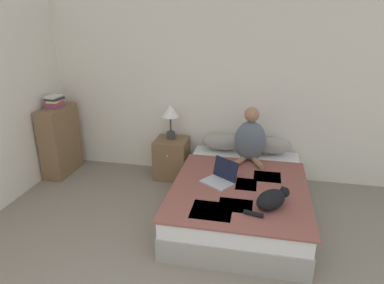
{
  "coord_description": "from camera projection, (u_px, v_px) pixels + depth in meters",
  "views": [
    {
      "loc": [
        0.44,
        -1.04,
        2.2
      ],
      "look_at": [
        -0.31,
        2.59,
        0.79
      ],
      "focal_mm": 32.0,
      "sensor_mm": 36.0,
      "label": 1
    }
  ],
  "objects": [
    {
      "name": "pillow_near",
      "position": [
        223.0,
        142.0,
        4.64
      ],
      "size": [
        0.56,
        0.25,
        0.23
      ],
      "color": "gray",
      "rests_on": "bed"
    },
    {
      "name": "bed",
      "position": [
        240.0,
        197.0,
        3.92
      ],
      "size": [
        1.45,
        2.01,
        0.44
      ],
      "color": "#9E998E",
      "rests_on": "ground_plane"
    },
    {
      "name": "bookshelf",
      "position": [
        60.0,
        141.0,
        4.87
      ],
      "size": [
        0.28,
        0.64,
        0.98
      ],
      "color": "brown",
      "rests_on": "ground_plane"
    },
    {
      "name": "pillow_far",
      "position": [
        270.0,
        145.0,
        4.52
      ],
      "size": [
        0.56,
        0.25,
        0.23
      ],
      "color": "gray",
      "rests_on": "bed"
    },
    {
      "name": "person_sitting",
      "position": [
        250.0,
        139.0,
        4.25
      ],
      "size": [
        0.4,
        0.39,
        0.69
      ],
      "color": "slate",
      "rests_on": "bed"
    },
    {
      "name": "cat_tabby",
      "position": [
        272.0,
        199.0,
        3.25
      ],
      "size": [
        0.43,
        0.39,
        0.19
      ],
      "rotation": [
        0.0,
        0.0,
        0.8
      ],
      "color": "black",
      "rests_on": "bed"
    },
    {
      "name": "laptop_open",
      "position": [
        220.0,
        178.0,
        3.77
      ],
      "size": [
        0.42,
        0.41,
        0.24
      ],
      "rotation": [
        0.0,
        0.0,
        -0.6
      ],
      "color": "#B7B7BC",
      "rests_on": "bed"
    },
    {
      "name": "nightstand",
      "position": [
        172.0,
        158.0,
        4.82
      ],
      "size": [
        0.45,
        0.44,
        0.56
      ],
      "color": "brown",
      "rests_on": "ground_plane"
    },
    {
      "name": "table_lamp",
      "position": [
        170.0,
        114.0,
        4.64
      ],
      "size": [
        0.24,
        0.24,
        0.48
      ],
      "color": "#38383D",
      "rests_on": "nightstand"
    },
    {
      "name": "book_stack_top",
      "position": [
        54.0,
        102.0,
        4.67
      ],
      "size": [
        0.21,
        0.24,
        0.17
      ],
      "color": "#844270",
      "rests_on": "bookshelf"
    },
    {
      "name": "wall_back",
      "position": [
        229.0,
        86.0,
        4.58
      ],
      "size": [
        5.99,
        0.05,
        2.55
      ],
      "color": "silver",
      "rests_on": "ground_plane"
    }
  ]
}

